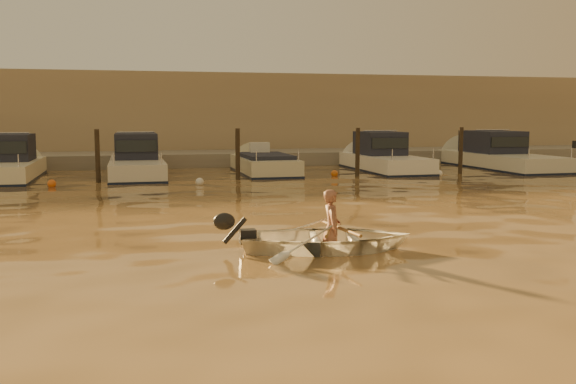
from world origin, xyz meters
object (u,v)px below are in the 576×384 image
object	(u,v)px
dinghy	(326,239)
person	(332,228)
moored_boat_1	(6,163)
moored_boat_4	(385,157)
waterfront_building	(204,117)
moored_boat_5	(501,155)
moored_boat_3	(264,168)
moored_boat_2	(137,161)

from	to	relation	value
dinghy	person	world-z (taller)	person
dinghy	moored_boat_1	size ratio (longest dim) A/B	0.47
moored_boat_4	waterfront_building	distance (m)	13.12
moored_boat_5	moored_boat_3	bearing A→B (deg)	180.00
dinghy	waterfront_building	xyz separation A→B (m)	(0.79, 26.79, 2.19)
dinghy	waterfront_building	bearing A→B (deg)	8.42
moored_boat_4	moored_boat_5	xyz separation A→B (m)	(5.91, 0.00, 0.00)
person	moored_boat_5	xyz separation A→B (m)	(13.52, 15.81, 0.20)
moored_boat_2	moored_boat_3	world-z (taller)	moored_boat_2
person	moored_boat_2	size ratio (longest dim) A/B	0.20
dinghy	moored_boat_5	xyz separation A→B (m)	(13.62, 15.79, 0.41)
moored_boat_4	moored_boat_3	bearing A→B (deg)	180.00
moored_boat_3	moored_boat_5	world-z (taller)	moored_boat_5
moored_boat_1	moored_boat_4	distance (m)	16.00
moored_boat_1	moored_boat_2	world-z (taller)	same
person	moored_boat_1	world-z (taller)	moored_boat_1
moored_boat_3	moored_boat_4	distance (m)	5.60
person	moored_boat_1	size ratio (longest dim) A/B	0.21
person	moored_boat_5	distance (m)	20.81
dinghy	moored_boat_3	distance (m)	15.94
moored_boat_3	moored_boat_5	xyz separation A→B (m)	(11.50, 0.00, 0.40)
moored_boat_5	dinghy	bearing A→B (deg)	-130.78
moored_boat_3	moored_boat_4	bearing A→B (deg)	0.00
moored_boat_1	moored_boat_3	bearing A→B (deg)	0.00
moored_boat_3	dinghy	bearing A→B (deg)	-97.64
moored_boat_2	moored_boat_3	size ratio (longest dim) A/B	1.18
person	moored_boat_5	size ratio (longest dim) A/B	0.17
moored_boat_5	moored_boat_1	bearing A→B (deg)	180.00
moored_boat_1	moored_boat_3	world-z (taller)	moored_boat_1
moored_boat_4	moored_boat_2	bearing A→B (deg)	180.00
moored_boat_2	person	bearing A→B (deg)	-77.98
moored_boat_2	waterfront_building	world-z (taller)	waterfront_building
dinghy	moored_boat_4	bearing A→B (deg)	-15.91
dinghy	moored_boat_3	xyz separation A→B (m)	(2.12, 15.79, 0.01)
dinghy	moored_boat_2	bearing A→B (deg)	21.80
moored_boat_1	waterfront_building	bearing A→B (deg)	50.45
person	moored_boat_5	bearing A→B (deg)	-30.44
dinghy	waterfront_building	distance (m)	26.89
moored_boat_4	person	bearing A→B (deg)	-115.70
moored_boat_2	moored_boat_5	world-z (taller)	same
moored_boat_1	dinghy	bearing A→B (deg)	-62.29
moored_boat_4	waterfront_building	xyz separation A→B (m)	(-6.92, 11.00, 1.77)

